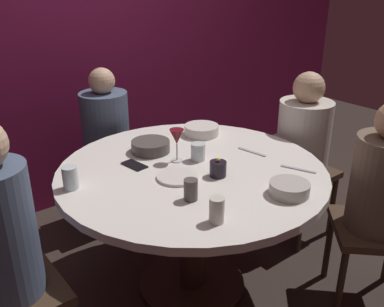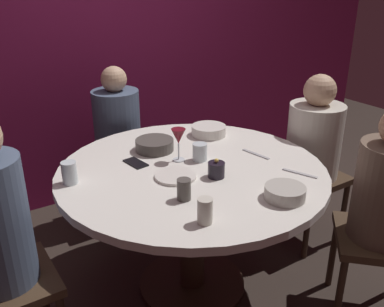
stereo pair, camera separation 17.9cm
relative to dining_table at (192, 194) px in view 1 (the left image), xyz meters
name	(u,v)px [view 1 (the left image)]	position (x,y,z in m)	size (l,w,h in m)	color
ground_plane	(192,285)	(0.00, 0.00, -0.60)	(8.00, 8.00, 0.00)	#2D231E
back_wall	(66,29)	(0.00, 1.42, 0.70)	(6.00, 0.10, 2.60)	maroon
dining_table	(192,194)	(0.00, 0.00, 0.00)	(1.37, 1.37, 0.75)	silver
seated_diner_back	(106,130)	(0.00, 0.93, 0.09)	(0.40, 0.40, 1.11)	#3F2D1E
seated_diner_right	(303,138)	(0.91, 0.00, 0.10)	(0.40, 0.40, 1.12)	#3F2D1E
seated_diner_front_right	(383,186)	(0.67, -0.67, 0.10)	(0.57, 0.57, 1.13)	#3F2D1E
candle_holder	(218,169)	(0.04, -0.15, 0.19)	(0.08, 0.08, 0.10)	black
wine_glass	(177,138)	(-0.01, 0.12, 0.28)	(0.08, 0.08, 0.18)	silver
dinner_plate	(178,177)	(-0.13, -0.05, 0.16)	(0.20, 0.20, 0.01)	silver
cell_phone	(134,165)	(-0.22, 0.21, 0.15)	(0.07, 0.14, 0.01)	black
bowl_serving_large	(289,189)	(0.17, -0.49, 0.18)	(0.18, 0.18, 0.06)	#B2ADA3
bowl_salad_center	(201,130)	(0.34, 0.34, 0.18)	(0.21, 0.21, 0.06)	silver
bowl_small_white	(151,146)	(-0.05, 0.31, 0.18)	(0.21, 0.21, 0.06)	#4C4742
cup_near_candle	(217,210)	(-0.24, -0.46, 0.20)	(0.06, 0.06, 0.11)	beige
cup_by_left_diner	(198,152)	(0.09, 0.06, 0.20)	(0.08, 0.08, 0.09)	silver
cup_by_right_diner	(191,190)	(-0.21, -0.25, 0.20)	(0.06, 0.06, 0.10)	#4C4742
cup_center_front	(70,178)	(-0.57, 0.17, 0.20)	(0.07, 0.07, 0.11)	silver
fork_near_plate	(252,152)	(0.39, -0.05, 0.15)	(0.02, 0.18, 0.01)	#B7B7BC
knife_near_plate	(298,169)	(0.41, -0.35, 0.15)	(0.02, 0.18, 0.01)	#B7B7BC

